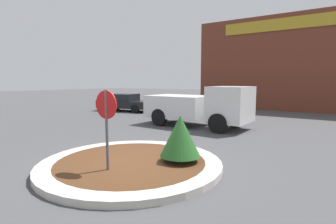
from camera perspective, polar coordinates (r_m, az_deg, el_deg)
ground_plane at (r=7.45m, az=-8.00°, el=-11.67°), size 120.00×120.00×0.00m
traffic_island at (r=7.43m, az=-8.01°, el=-11.06°), size 4.96×4.96×0.17m
stop_sign at (r=6.50m, az=-13.24°, el=-1.08°), size 0.69×0.07×2.15m
island_shrub at (r=7.12m, az=2.68°, el=-5.19°), size 1.10×1.10×1.27m
utility_truck at (r=13.54m, az=6.84°, el=1.27°), size 5.48×2.39×2.09m
storefront_building at (r=25.17m, az=26.78°, el=9.20°), size 15.66×6.07×7.48m
parked_sedan_black at (r=20.89m, az=-9.33°, el=2.10°), size 4.67×2.56×1.36m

